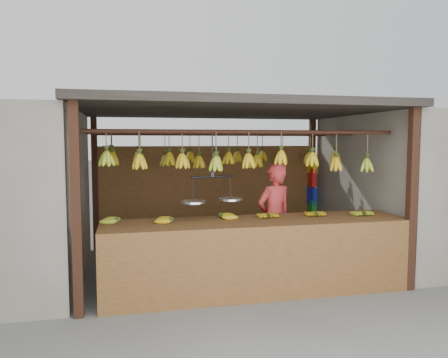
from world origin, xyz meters
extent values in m
plane|color=#5B5B57|center=(0.00, 0.00, 0.00)|extent=(80.00, 80.00, 0.00)
cube|color=black|center=(-2.00, -1.50, 1.15)|extent=(0.10, 0.10, 2.30)
cube|color=black|center=(2.00, -1.50, 1.15)|extent=(0.10, 0.10, 2.30)
cube|color=black|center=(-2.00, 1.50, 1.15)|extent=(0.10, 0.10, 2.30)
cube|color=black|center=(2.00, 1.50, 1.15)|extent=(0.10, 0.10, 2.30)
cube|color=black|center=(0.00, 0.00, 2.35)|extent=(4.30, 3.30, 0.10)
cylinder|color=black|center=(0.00, -1.00, 2.00)|extent=(4.00, 0.05, 0.05)
cylinder|color=black|center=(0.00, 0.00, 2.00)|extent=(4.00, 0.05, 0.05)
cylinder|color=black|center=(0.00, 1.00, 2.00)|extent=(4.00, 0.05, 0.05)
cube|color=brown|center=(0.00, 1.50, 0.90)|extent=(4.00, 0.06, 1.80)
cube|color=slate|center=(3.60, 0.00, 1.15)|extent=(3.00, 3.00, 2.30)
cube|color=brown|center=(0.10, -1.10, 0.86)|extent=(3.83, 0.85, 0.08)
cube|color=brown|center=(0.10, -1.53, 0.45)|extent=(3.83, 0.04, 0.90)
cube|color=black|center=(-1.71, -1.48, 0.41)|extent=(0.07, 0.07, 0.82)
cube|color=black|center=(1.92, -1.48, 0.41)|extent=(0.07, 0.07, 0.82)
cube|color=black|center=(-1.71, -0.72, 0.41)|extent=(0.07, 0.07, 0.82)
cube|color=black|center=(1.92, -0.72, 0.41)|extent=(0.07, 0.07, 0.82)
ellipsoid|color=#92A523|center=(-1.59, -0.91, 0.93)|extent=(0.28, 0.23, 0.06)
ellipsoid|color=#B59213|center=(-0.96, -1.03, 0.93)|extent=(0.28, 0.24, 0.06)
ellipsoid|color=#B59213|center=(-0.31, -0.91, 0.93)|extent=(0.25, 0.19, 0.06)
ellipsoid|color=#B59213|center=(0.29, -1.05, 0.93)|extent=(0.20, 0.25, 0.06)
ellipsoid|color=#B59213|center=(0.94, -1.07, 0.93)|extent=(0.19, 0.25, 0.06)
ellipsoid|color=#92A523|center=(1.56, -1.17, 0.93)|extent=(0.18, 0.24, 0.06)
ellipsoid|color=#92A523|center=(-1.70, -0.97, 1.68)|extent=(0.16, 0.16, 0.28)
ellipsoid|color=#B59213|center=(-1.32, -1.05, 1.64)|extent=(0.16, 0.16, 0.28)
ellipsoid|color=#B59213|center=(-0.81, -0.97, 1.64)|extent=(0.16, 0.16, 0.28)
ellipsoid|color=#92A523|center=(-0.40, -1.04, 1.61)|extent=(0.16, 0.16, 0.28)
ellipsoid|color=#B59213|center=(0.01, -1.04, 1.64)|extent=(0.16, 0.16, 0.28)
ellipsoid|color=#B59213|center=(0.44, -1.02, 1.68)|extent=(0.16, 0.16, 0.28)
ellipsoid|color=#B59213|center=(0.88, -1.00, 1.65)|extent=(0.16, 0.16, 0.28)
ellipsoid|color=#B59213|center=(1.24, -0.96, 1.58)|extent=(0.16, 0.16, 0.28)
ellipsoid|color=#92A523|center=(1.67, -1.00, 1.56)|extent=(0.16, 0.16, 0.28)
ellipsoid|color=#B59213|center=(-1.66, -0.02, 1.64)|extent=(0.16, 0.16, 0.28)
ellipsoid|color=#B59213|center=(-1.28, 0.04, 1.58)|extent=(0.16, 0.16, 0.28)
ellipsoid|color=#B59213|center=(-0.87, -0.01, 1.63)|extent=(0.16, 0.16, 0.28)
ellipsoid|color=#B59213|center=(-0.44, 0.00, 1.58)|extent=(0.16, 0.16, 0.28)
ellipsoid|color=#B59213|center=(-0.01, -0.04, 1.64)|extent=(0.16, 0.16, 0.28)
ellipsoid|color=#B59213|center=(0.43, -0.04, 1.59)|extent=(0.16, 0.16, 0.28)
ellipsoid|color=#B59213|center=(0.82, 0.02, 1.65)|extent=(0.16, 0.16, 0.28)
ellipsoid|color=#B59213|center=(1.31, 0.02, 1.63)|extent=(0.16, 0.16, 0.28)
ellipsoid|color=#B59213|center=(1.71, -0.03, 1.64)|extent=(0.16, 0.16, 0.28)
ellipsoid|color=#B59213|center=(-1.71, 1.02, 1.67)|extent=(0.16, 0.16, 0.28)
ellipsoid|color=#B59213|center=(-1.27, 0.99, 1.65)|extent=(0.16, 0.16, 0.28)
ellipsoid|color=#92A523|center=(-0.85, 0.96, 1.56)|extent=(0.16, 0.16, 0.28)
ellipsoid|color=#B59213|center=(-0.42, 1.01, 1.62)|extent=(0.16, 0.16, 0.28)
ellipsoid|color=#B59213|center=(0.02, 1.00, 1.61)|extent=(0.16, 0.16, 0.28)
ellipsoid|color=#B59213|center=(0.40, 1.03, 1.62)|extent=(0.16, 0.16, 0.28)
ellipsoid|color=#B59213|center=(0.86, 1.05, 1.63)|extent=(0.16, 0.16, 0.28)
ellipsoid|color=#B59213|center=(1.23, 1.05, 1.61)|extent=(0.16, 0.16, 0.28)
ellipsoid|color=#B59213|center=(1.72, 1.04, 1.58)|extent=(0.16, 0.16, 0.28)
cylinder|color=black|center=(-0.44, -1.00, 1.72)|extent=(0.02, 0.02, 0.56)
cylinder|color=black|center=(-0.44, -1.00, 1.44)|extent=(0.55, 0.19, 0.02)
cylinder|color=silver|center=(-0.69, -1.07, 1.14)|extent=(0.30, 0.30, 0.02)
cylinder|color=silver|center=(-0.20, -0.93, 1.14)|extent=(0.30, 0.30, 0.02)
imported|color=#BF3333|center=(0.57, -0.45, 0.79)|extent=(0.67, 0.55, 1.57)
cube|color=yellow|center=(1.94, 1.35, 1.46)|extent=(0.08, 0.26, 0.34)
cube|color=red|center=(1.94, 1.35, 1.20)|extent=(0.08, 0.26, 0.34)
cube|color=#1426BF|center=(1.94, 1.35, 0.85)|extent=(0.08, 0.26, 0.34)
cube|color=#199926|center=(1.94, 1.35, 0.61)|extent=(0.08, 0.26, 0.34)
camera|label=1|loc=(-1.49, -6.26, 1.88)|focal=35.00mm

